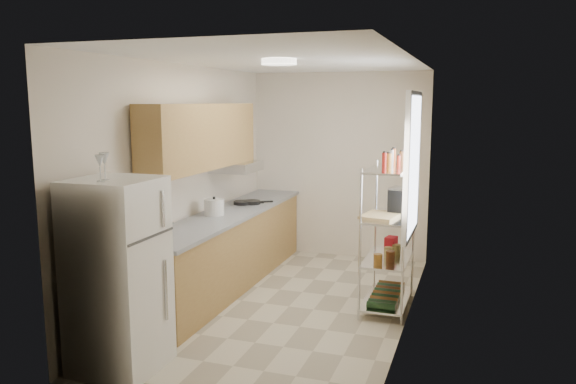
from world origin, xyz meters
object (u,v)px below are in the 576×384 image
object	(u,v)px
refrigerator	(118,275)
rice_cooker	(214,207)
cutting_board	(381,216)
espresso_machine	(398,200)
frying_pan_large	(243,203)

from	to	relation	value
refrigerator	rice_cooker	world-z (taller)	refrigerator
refrigerator	cutting_board	distance (m)	2.69
cutting_board	espresso_machine	bearing A→B (deg)	58.61
refrigerator	cutting_board	bearing A→B (deg)	47.64
cutting_board	espresso_machine	size ratio (longest dim) A/B	1.54
rice_cooker	frying_pan_large	world-z (taller)	rice_cooker
refrigerator	espresso_machine	size ratio (longest dim) A/B	5.56
frying_pan_large	espresso_machine	world-z (taller)	espresso_machine
rice_cooker	frying_pan_large	distance (m)	0.74
rice_cooker	espresso_machine	world-z (taller)	espresso_machine
frying_pan_large	refrigerator	bearing A→B (deg)	-105.39
rice_cooker	espresso_machine	xyz separation A→B (m)	(2.07, 0.20, 0.16)
rice_cooker	cutting_board	bearing A→B (deg)	-1.03
refrigerator	rice_cooker	bearing A→B (deg)	93.41
rice_cooker	espresso_machine	size ratio (longest dim) A/B	0.80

